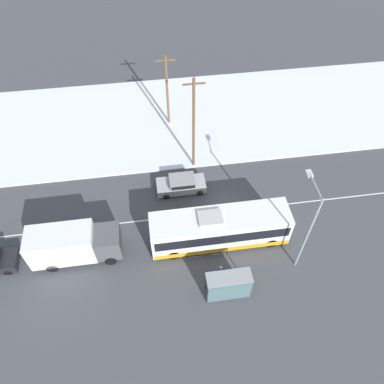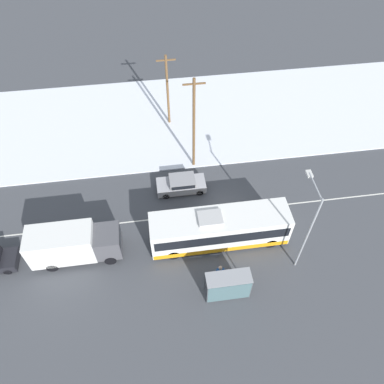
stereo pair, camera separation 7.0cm
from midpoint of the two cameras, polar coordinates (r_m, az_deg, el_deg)
The scene contains 11 objects.
ground_plane at distance 32.14m, azimuth 5.36°, elevation -2.92°, with size 120.00×120.00×0.00m, color #424449.
snow_lot at distance 40.84m, azimuth 1.78°, elevation 11.49°, with size 80.00×14.67×0.12m.
lane_marking_center at distance 32.14m, azimuth 5.36°, elevation -2.92°, with size 60.00×0.12×0.00m.
city_bus at distance 29.09m, azimuth 4.29°, elevation -5.59°, with size 10.68×2.57×3.28m.
box_truck at distance 29.48m, azimuth -17.66°, elevation -7.53°, with size 6.74×2.30×3.17m.
sedan_car at distance 32.90m, azimuth -1.55°, elevation 1.25°, with size 4.28×1.80×1.45m.
pedestrian_at_stop at distance 27.82m, azimuth 4.37°, elevation -11.98°, with size 0.62×0.28×1.73m.
bus_shelter at distance 26.67m, azimuth 5.73°, elevation -14.05°, with size 3.16×1.20×2.40m.
streetlamp at distance 26.41m, azimuth 17.38°, elevation -4.31°, with size 0.36×2.68×8.03m.
utility_pole_roadside at distance 32.18m, azimuth 0.35°, elevation 10.20°, with size 1.80×0.24×9.44m.
utility_pole_snowlot at distance 37.68m, azimuth -3.69°, elevation 15.25°, with size 1.80×0.24×7.75m.
Camera 2 is at (-5.57, -18.58, 25.62)m, focal length 35.00 mm.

